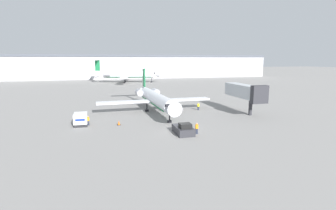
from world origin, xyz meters
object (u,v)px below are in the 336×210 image
worker_near_tug (197,128)px  worker_by_wing (198,106)px  worker_on_apron (88,120)px  airplane_parked_far_left (127,74)px  airplane_main (155,98)px  luggage_cart (81,119)px  traffic_cone_left (119,123)px  jet_bridge (245,92)px  pushback_tug (183,129)px

worker_near_tug → worker_by_wing: bearing=68.1°
worker_on_apron → airplane_parked_far_left: airplane_parked_far_left is taller
airplane_main → luggage_cart: size_ratio=8.50×
airplane_main → luggage_cart: (-14.53, -8.51, -1.90)m
worker_on_apron → traffic_cone_left: 5.14m
worker_near_tug → jet_bridge: 19.67m
luggage_cart → worker_by_wing: bearing=17.5°
worker_on_apron → worker_by_wing: bearing=19.0°
pushback_tug → worker_near_tug: (1.89, -0.62, 0.23)m
jet_bridge → luggage_cart: bearing=-175.8°
airplane_parked_far_left → jet_bridge: bearing=-78.3°
airplane_main → pushback_tug: 17.80m
worker_near_tug → jet_bridge: bearing=38.9°
traffic_cone_left → jet_bridge: (25.88, 3.76, 4.09)m
airplane_main → pushback_tug: size_ratio=5.99×
pushback_tug → worker_on_apron: pushback_tug is taller
airplane_main → worker_by_wing: 9.72m
traffic_cone_left → worker_on_apron: bearing=168.0°
worker_by_wing → worker_on_apron: 24.09m
pushback_tug → worker_near_tug: bearing=-18.2°
worker_by_wing → jet_bridge: jet_bridge is taller
pushback_tug → jet_bridge: 20.84m
luggage_cart → worker_on_apron: size_ratio=1.86×
worker_on_apron → jet_bridge: (30.89, 2.70, 3.60)m
airplane_parked_far_left → worker_near_tug: bearing=-89.3°
luggage_cart → airplane_parked_far_left: size_ratio=0.09×
worker_by_wing → pushback_tug: bearing=-118.0°
airplane_main → airplane_parked_far_left: airplane_parked_far_left is taller
pushback_tug → luggage_cart: size_ratio=1.42×
worker_on_apron → airplane_main: bearing=33.5°
jet_bridge → worker_on_apron: bearing=-175.0°
pushback_tug → jet_bridge: jet_bridge is taller
airplane_main → worker_near_tug: bearing=-82.3°
airplane_main → pushback_tug: bearing=-88.1°
worker_near_tug → traffic_cone_left: size_ratio=2.24×
airplane_main → worker_on_apron: airplane_main is taller
worker_on_apron → jet_bridge: size_ratio=0.14×
pushback_tug → worker_on_apron: 16.49m
airplane_main → jet_bridge: (17.55, -6.13, 1.50)m
worker_by_wing → airplane_parked_far_left: size_ratio=0.05×
luggage_cart → jet_bridge: jet_bridge is taller
worker_on_apron → jet_bridge: bearing=5.0°
worker_by_wing → worker_on_apron: (-22.78, -7.85, -0.00)m
worker_near_tug → airplane_main: bearing=97.7°
luggage_cart → airplane_parked_far_left: 82.16m
luggage_cart → airplane_main: bearing=30.4°
luggage_cart → worker_on_apron: bearing=-15.0°
luggage_cart → pushback_tug: bearing=-31.1°
airplane_main → traffic_cone_left: bearing=-130.1°
airplane_main → worker_near_tug: airplane_main is taller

